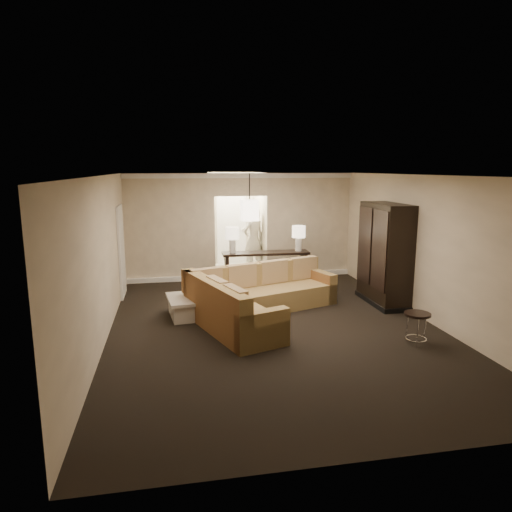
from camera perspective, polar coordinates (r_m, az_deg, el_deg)
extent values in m
plane|color=black|center=(8.60, 2.36, -8.98)|extent=(8.00, 8.00, 0.00)
cube|color=beige|center=(12.11, -1.86, 3.70)|extent=(6.00, 0.04, 2.80)
cube|color=beige|center=(4.55, 14.08, -9.05)|extent=(6.00, 0.04, 2.80)
cube|color=beige|center=(8.10, -18.71, -0.52)|extent=(0.04, 8.00, 2.80)
cube|color=beige|center=(9.36, 20.62, 0.85)|extent=(0.04, 8.00, 2.80)
cube|color=white|center=(8.08, 2.52, 10.03)|extent=(6.00, 8.00, 0.02)
cube|color=white|center=(11.96, -1.86, 10.00)|extent=(6.00, 0.10, 0.12)
cube|color=white|center=(12.30, -1.79, -2.53)|extent=(6.00, 0.10, 0.12)
cube|color=white|center=(10.89, -16.47, 0.57)|extent=(0.05, 0.90, 2.10)
cube|color=white|center=(13.33, -2.49, -1.75)|extent=(1.40, 2.00, 0.01)
cube|color=beige|center=(13.01, -5.60, 4.16)|extent=(0.04, 2.00, 2.80)
cube|color=beige|center=(13.21, 0.48, 4.31)|extent=(0.04, 2.00, 2.80)
cube|color=beige|center=(14.07, -3.12, 4.71)|extent=(1.40, 0.04, 2.80)
cube|color=white|center=(14.09, -3.09, 3.28)|extent=(0.90, 0.05, 2.10)
cube|color=brown|center=(9.62, 0.93, -5.40)|extent=(3.31, 1.93, 0.44)
cube|color=brown|center=(8.09, -1.49, -8.61)|extent=(1.38, 1.71, 0.44)
cube|color=brown|center=(9.79, -0.10, -2.28)|extent=(3.08, 1.27, 0.49)
cube|color=brown|center=(8.25, -5.39, -4.86)|extent=(1.06, 2.48, 0.49)
cube|color=brown|center=(10.39, 8.00, -3.65)|extent=(0.51, 0.97, 0.66)
cube|color=brown|center=(7.53, 0.81, -9.26)|extent=(0.97, 0.51, 0.66)
cube|color=#9D7854|center=(9.23, -6.24, -3.02)|extent=(0.68, 0.37, 0.49)
cube|color=#9D7854|center=(9.57, -1.87, -2.47)|extent=(0.68, 0.37, 0.49)
cube|color=#9D7854|center=(9.95, 2.17, -1.95)|extent=(0.68, 0.37, 0.49)
cube|color=#9D7854|center=(10.38, 5.90, -1.45)|extent=(0.68, 0.37, 0.49)
cube|color=#9D7854|center=(8.39, -4.90, -4.43)|extent=(0.37, 0.66, 0.49)
cube|color=#9D7854|center=(7.75, -2.59, -5.71)|extent=(0.37, 0.66, 0.49)
cube|color=beige|center=(9.30, -7.82, -6.42)|extent=(0.99, 0.99, 0.34)
cube|color=beige|center=(9.24, -7.85, -5.25)|extent=(1.10, 1.10, 0.06)
cube|color=black|center=(9.17, -8.11, -5.11)|extent=(0.07, 0.16, 0.02)
cube|color=beige|center=(9.39, -7.11, -4.73)|extent=(0.25, 0.32, 0.01)
cube|color=black|center=(11.51, 1.23, 0.38)|extent=(2.20, 0.57, 0.06)
cube|color=black|center=(11.46, -3.68, -1.82)|extent=(0.09, 0.45, 0.80)
cube|color=black|center=(11.80, 5.98, -1.48)|extent=(0.09, 0.45, 0.80)
cube|color=black|center=(11.66, 1.22, -2.99)|extent=(2.10, 0.51, 0.04)
cube|color=black|center=(10.24, 15.83, 0.22)|extent=(0.61, 1.46, 2.19)
cube|color=black|center=(9.76, 15.18, 0.67)|extent=(0.03, 0.65, 1.67)
cube|color=black|center=(10.41, 13.44, 1.38)|extent=(0.03, 0.65, 1.67)
cube|color=black|center=(10.48, 15.53, -5.39)|extent=(0.65, 1.52, 0.10)
cylinder|color=black|center=(8.14, 19.54, -6.86)|extent=(0.44, 0.44, 0.04)
torus|color=silver|center=(8.28, 19.35, -9.68)|extent=(0.36, 0.36, 0.02)
cylinder|color=silver|center=(8.32, 20.37, -8.48)|extent=(0.02, 0.02, 0.52)
cylinder|color=silver|center=(8.29, 18.35, -8.42)|extent=(0.02, 0.02, 0.52)
cylinder|color=silver|center=(8.07, 19.53, -9.04)|extent=(0.02, 0.02, 0.52)
cylinder|color=silver|center=(11.36, -2.97, 1.27)|extent=(0.16, 0.16, 0.35)
cylinder|color=#FFE4BF|center=(11.31, -2.99, 2.88)|extent=(0.34, 0.34, 0.30)
cylinder|color=silver|center=(11.65, 5.34, 1.48)|extent=(0.16, 0.16, 0.35)
cylinder|color=#FFE4BF|center=(11.60, 5.36, 3.05)|extent=(0.34, 0.34, 0.30)
cylinder|color=black|center=(10.74, -0.82, 8.67)|extent=(0.02, 0.02, 0.60)
cube|color=#F7DFC0|center=(10.77, -0.81, 5.74)|extent=(0.38, 0.38, 0.48)
imported|color=#ECE4C7|center=(12.88, -0.33, 2.41)|extent=(0.87, 0.75, 2.03)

